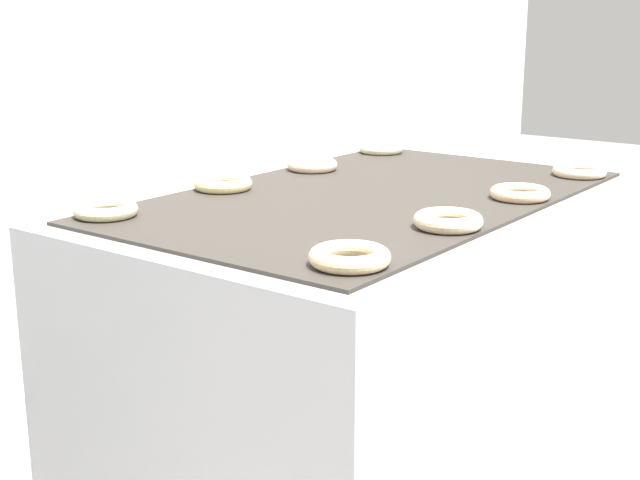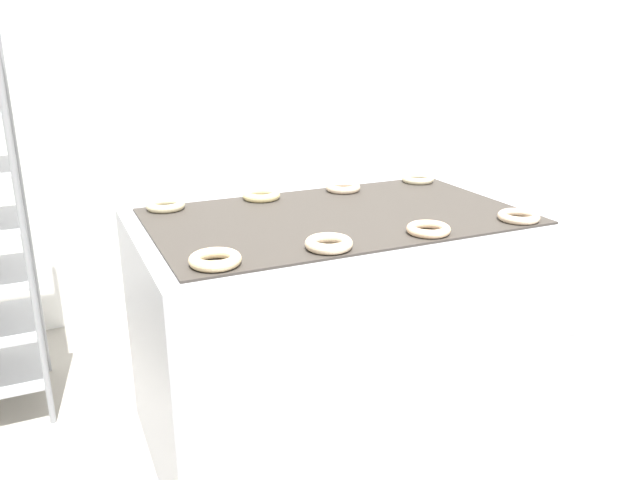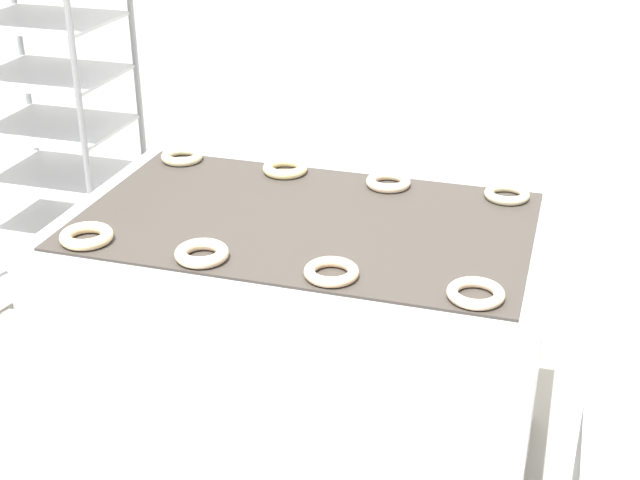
{
  "view_description": "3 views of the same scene",
  "coord_description": "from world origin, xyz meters",
  "px_view_note": "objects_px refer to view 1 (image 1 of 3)",
  "views": [
    {
      "loc": [
        -1.76,
        -0.48,
        1.32
      ],
      "look_at": [
        0.0,
        0.84,
        0.74
      ],
      "focal_mm": 50.0,
      "sensor_mm": 36.0,
      "label": 1
    },
    {
      "loc": [
        -0.94,
        -1.2,
        1.48
      ],
      "look_at": [
        0.0,
        0.84,
        0.74
      ],
      "focal_mm": 35.0,
      "sensor_mm": 36.0,
      "label": 2
    },
    {
      "loc": [
        0.71,
        -1.53,
        1.96
      ],
      "look_at": [
        0.0,
        0.84,
        0.74
      ],
      "focal_mm": 50.0,
      "sensor_mm": 36.0,
      "label": 3
    }
  ],
  "objects_px": {
    "fryer_machine": "(367,363)",
    "donut_far_left": "(106,210)",
    "glaze_bin": "(560,347)",
    "donut_near_midleft": "(448,220)",
    "donut_far_right": "(381,148)",
    "donut_near_midright": "(520,193)",
    "donut_near_right": "(579,171)",
    "donut_far_midright": "(312,165)",
    "donut_far_midleft": "(223,183)",
    "donut_near_left": "(350,257)"
  },
  "relations": [
    {
      "from": "donut_near_right",
      "to": "glaze_bin",
      "type": "bearing_deg",
      "value": 22.61
    },
    {
      "from": "donut_far_midleft",
      "to": "glaze_bin",
      "type": "bearing_deg",
      "value": -19.67
    },
    {
      "from": "fryer_machine",
      "to": "donut_near_midright",
      "type": "xyz_separation_m",
      "value": [
        0.17,
        -0.31,
        0.45
      ]
    },
    {
      "from": "donut_near_midleft",
      "to": "donut_far_left",
      "type": "xyz_separation_m",
      "value": [
        -0.35,
        0.64,
        -0.0
      ]
    },
    {
      "from": "donut_near_midleft",
      "to": "donut_far_right",
      "type": "height_order",
      "value": "donut_near_midleft"
    },
    {
      "from": "glaze_bin",
      "to": "donut_far_midright",
      "type": "xyz_separation_m",
      "value": [
        -0.86,
        0.42,
        0.71
      ]
    },
    {
      "from": "donut_near_left",
      "to": "donut_near_right",
      "type": "height_order",
      "value": "donut_near_left"
    },
    {
      "from": "donut_near_midright",
      "to": "donut_far_right",
      "type": "distance_m",
      "value": 0.73
    },
    {
      "from": "fryer_machine",
      "to": "glaze_bin",
      "type": "height_order",
      "value": "fryer_machine"
    },
    {
      "from": "fryer_machine",
      "to": "donut_near_midleft",
      "type": "relative_size",
      "value": 9.78
    },
    {
      "from": "donut_far_right",
      "to": "donut_far_midright",
      "type": "bearing_deg",
      "value": -178.33
    },
    {
      "from": "glaze_bin",
      "to": "donut_near_left",
      "type": "xyz_separation_m",
      "value": [
        -1.57,
        -0.2,
        0.71
      ]
    },
    {
      "from": "donut_near_midleft",
      "to": "donut_far_midleft",
      "type": "xyz_separation_m",
      "value": [
        0.01,
        0.64,
        -0.0
      ]
    },
    {
      "from": "donut_near_left",
      "to": "donut_near_midleft",
      "type": "relative_size",
      "value": 1.02
    },
    {
      "from": "donut_near_midright",
      "to": "donut_far_left",
      "type": "relative_size",
      "value": 1.01
    },
    {
      "from": "donut_far_left",
      "to": "donut_near_right",
      "type": "bearing_deg",
      "value": -31.07
    },
    {
      "from": "donut_near_midright",
      "to": "glaze_bin",
      "type": "bearing_deg",
      "value": 13.3
    },
    {
      "from": "donut_near_midright",
      "to": "donut_far_midright",
      "type": "xyz_separation_m",
      "value": [
        0.01,
        0.62,
        0.0
      ]
    },
    {
      "from": "donut_near_midright",
      "to": "donut_near_left",
      "type": "bearing_deg",
      "value": 179.8
    },
    {
      "from": "donut_near_left",
      "to": "donut_near_midright",
      "type": "relative_size",
      "value": 1.04
    },
    {
      "from": "donut_near_left",
      "to": "donut_far_left",
      "type": "xyz_separation_m",
      "value": [
        -0.01,
        0.64,
        -0.0
      ]
    },
    {
      "from": "donut_far_left",
      "to": "donut_far_midright",
      "type": "bearing_deg",
      "value": -1.57
    },
    {
      "from": "fryer_machine",
      "to": "donut_far_midleft",
      "type": "relative_size",
      "value": 9.68
    },
    {
      "from": "glaze_bin",
      "to": "donut_far_midright",
      "type": "bearing_deg",
      "value": 154.16
    },
    {
      "from": "donut_near_right",
      "to": "donut_far_right",
      "type": "distance_m",
      "value": 0.64
    },
    {
      "from": "donut_far_midleft",
      "to": "donut_near_right",
      "type": "bearing_deg",
      "value": -42.28
    },
    {
      "from": "donut_far_midright",
      "to": "donut_near_midleft",
      "type": "bearing_deg",
      "value": -119.98
    },
    {
      "from": "glaze_bin",
      "to": "donut_far_midleft",
      "type": "relative_size",
      "value": 2.67
    },
    {
      "from": "fryer_machine",
      "to": "donut_far_midright",
      "type": "relative_size",
      "value": 10.04
    },
    {
      "from": "fryer_machine",
      "to": "donut_far_left",
      "type": "relative_size",
      "value": 10.09
    },
    {
      "from": "donut_near_midleft",
      "to": "fryer_machine",
      "type": "bearing_deg",
      "value": 59.65
    },
    {
      "from": "donut_far_midright",
      "to": "donut_far_right",
      "type": "relative_size",
      "value": 1.02
    },
    {
      "from": "glaze_bin",
      "to": "donut_far_right",
      "type": "xyz_separation_m",
      "value": [
        -0.49,
        0.43,
        0.71
      ]
    },
    {
      "from": "fryer_machine",
      "to": "donut_near_right",
      "type": "distance_m",
      "value": 0.77
    },
    {
      "from": "donut_near_midright",
      "to": "donut_far_midleft",
      "type": "xyz_separation_m",
      "value": [
        -0.34,
        0.64,
        0.0
      ]
    },
    {
      "from": "donut_near_right",
      "to": "donut_far_midright",
      "type": "distance_m",
      "value": 0.72
    },
    {
      "from": "donut_near_left",
      "to": "donut_near_midright",
      "type": "bearing_deg",
      "value": -0.2
    },
    {
      "from": "glaze_bin",
      "to": "donut_far_midright",
      "type": "relative_size",
      "value": 2.76
    },
    {
      "from": "donut_near_midright",
      "to": "donut_far_midright",
      "type": "distance_m",
      "value": 0.62
    },
    {
      "from": "fryer_machine",
      "to": "donut_far_midleft",
      "type": "height_order",
      "value": "donut_far_midleft"
    },
    {
      "from": "donut_near_midleft",
      "to": "donut_far_midright",
      "type": "relative_size",
      "value": 1.03
    },
    {
      "from": "donut_far_left",
      "to": "donut_far_midleft",
      "type": "distance_m",
      "value": 0.37
    },
    {
      "from": "glaze_bin",
      "to": "fryer_machine",
      "type": "bearing_deg",
      "value": 174.03
    },
    {
      "from": "donut_near_midright",
      "to": "donut_far_midleft",
      "type": "distance_m",
      "value": 0.72
    },
    {
      "from": "glaze_bin",
      "to": "donut_far_right",
      "type": "height_order",
      "value": "donut_far_right"
    },
    {
      "from": "donut_near_left",
      "to": "donut_far_midleft",
      "type": "bearing_deg",
      "value": 60.51
    },
    {
      "from": "fryer_machine",
      "to": "donut_near_right",
      "type": "bearing_deg",
      "value": -30.74
    },
    {
      "from": "donut_near_midleft",
      "to": "donut_far_left",
      "type": "bearing_deg",
      "value": 118.65
    },
    {
      "from": "donut_near_left",
      "to": "fryer_machine",
      "type": "bearing_deg",
      "value": 30.42
    },
    {
      "from": "donut_near_left",
      "to": "donut_far_midleft",
      "type": "relative_size",
      "value": 1.01
    }
  ]
}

